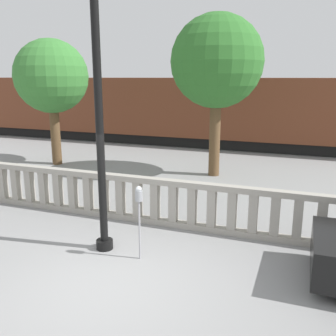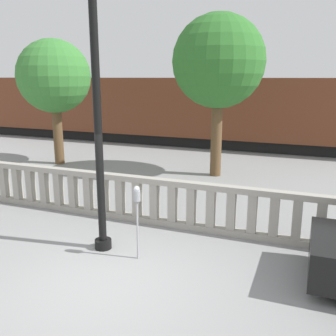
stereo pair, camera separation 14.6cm
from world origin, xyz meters
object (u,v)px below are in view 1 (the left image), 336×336
(lamppost, at_px, (98,98))
(tree_right, at_px, (217,62))
(tree_left, at_px, (51,77))
(train_near, at_px, (207,110))
(parking_meter, at_px, (139,202))

(lamppost, distance_m, tree_right, 7.03)
(tree_right, bearing_deg, tree_left, -175.63)
(tree_right, bearing_deg, lamppost, -95.99)
(lamppost, height_order, train_near, lamppost)
(parking_meter, relative_size, tree_left, 0.30)
(parking_meter, bearing_deg, tree_right, 91.47)
(train_near, bearing_deg, tree_right, -72.56)
(lamppost, bearing_deg, train_near, 95.26)
(tree_left, distance_m, tree_right, 6.74)
(lamppost, height_order, parking_meter, lamppost)
(train_near, xyz_separation_m, tree_left, (-4.77, -6.66, 1.74))
(lamppost, xyz_separation_m, tree_right, (0.73, 6.93, 0.91))
(parking_meter, xyz_separation_m, tree_right, (-0.18, 7.08, 2.91))
(lamppost, height_order, tree_left, lamppost)
(train_near, bearing_deg, parking_meter, -80.93)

